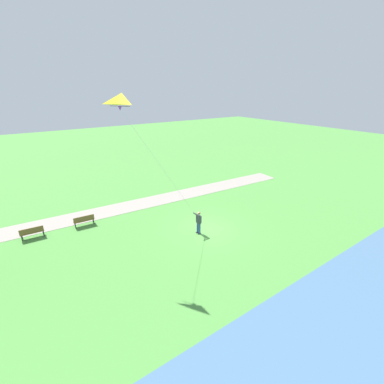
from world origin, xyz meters
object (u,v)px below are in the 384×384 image
at_px(flying_kite, 123,103).
at_px(park_bench_near_walkway, 84,220).
at_px(park_bench_far_walkway, 32,232).
at_px(person_kite_flyer, 198,221).

relative_size(flying_kite, park_bench_near_walkway, 5.23).
xyz_separation_m(flying_kite, park_bench_far_walkway, (6.08, 5.36, -8.76)).
distance_m(flying_kite, park_bench_far_walkway, 11.94).
distance_m(person_kite_flyer, flying_kite, 9.53).
bearing_deg(person_kite_flyer, park_bench_far_walkway, 59.14).
distance_m(park_bench_near_walkway, park_bench_far_walkway, 3.50).
height_order(flying_kite, park_bench_far_walkway, flying_kite).
relative_size(person_kite_flyer, flying_kite, 0.23).
bearing_deg(park_bench_near_walkway, park_bench_far_walkway, 86.71).
height_order(park_bench_near_walkway, park_bench_far_walkway, same).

